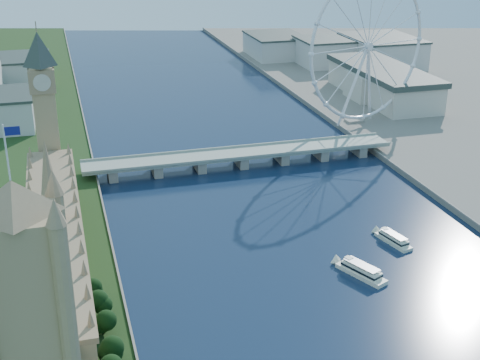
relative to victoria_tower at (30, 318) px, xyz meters
name	(u,v)px	position (x,y,z in m)	size (l,w,h in m)	color
victoria_tower	(30,318)	(0.00, 0.00, 0.00)	(28.16, 28.16, 112.00)	tan
parliament_range	(56,248)	(7.00, 115.00, -36.01)	(24.00, 200.00, 70.00)	tan
big_ben	(43,94)	(7.00, 223.00, 12.08)	(20.02, 20.02, 110.00)	tan
westminster_bridge	(241,156)	(135.00, 245.00, -47.86)	(220.00, 22.00, 9.50)	gray
london_eye	(368,47)	(254.98, 300.08, 13.03)	(113.60, 39.12, 124.30)	silver
county_hall	(381,101)	(310.00, 375.00, -54.49)	(54.00, 144.00, 35.00)	beige
city_skyline	(210,63)	(174.22, 505.08, -37.53)	(505.00, 280.00, 32.00)	beige
tour_boat_near	(361,276)	(150.35, 80.76, -54.49)	(7.89, 30.81, 6.82)	silver
tour_boat_far	(393,243)	(182.26, 107.99, -54.49)	(6.89, 27.09, 5.96)	beige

